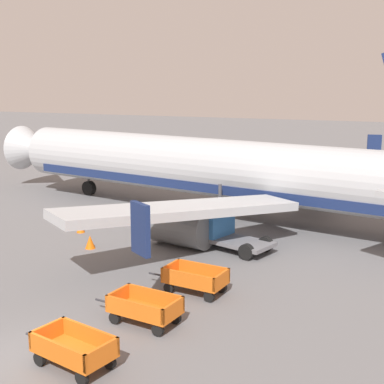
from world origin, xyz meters
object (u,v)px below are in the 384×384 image
object	(u,v)px
baggage_cart_second_in_row	(74,349)
traffic_cone_mid_apron	(90,242)
airplane	(218,169)
baggage_cart_fourth_in_row	(195,279)
service_truck_beside_carts	(219,226)
traffic_cone_near_plane	(81,227)
baggage_cart_third_in_row	(145,308)

from	to	relation	value
baggage_cart_second_in_row	traffic_cone_mid_apron	world-z (taller)	baggage_cart_second_in_row
airplane	baggage_cart_second_in_row	distance (m)	19.80
baggage_cart_fourth_in_row	service_truck_beside_carts	xyz separation A→B (m)	(-1.30, 6.37, 0.50)
baggage_cart_fourth_in_row	airplane	bearing A→B (deg)	106.12
baggage_cart_fourth_in_row	traffic_cone_near_plane	distance (m)	11.19
baggage_cart_third_in_row	traffic_cone_near_plane	distance (m)	12.86
airplane	baggage_cart_third_in_row	distance (m)	16.45
baggage_cart_fourth_in_row	traffic_cone_mid_apron	bearing A→B (deg)	155.14
airplane	traffic_cone_near_plane	size ratio (longest dim) A/B	60.25
baggage_cart_second_in_row	traffic_cone_near_plane	distance (m)	15.22
service_truck_beside_carts	traffic_cone_mid_apron	size ratio (longest dim) A/B	6.79
baggage_cart_second_in_row	baggage_cart_third_in_row	bearing A→B (deg)	80.57
service_truck_beside_carts	traffic_cone_near_plane	world-z (taller)	service_truck_beside_carts
traffic_cone_mid_apron	baggage_cart_third_in_row	bearing A→B (deg)	-44.95
baggage_cart_fourth_in_row	traffic_cone_near_plane	size ratio (longest dim) A/B	5.80
airplane	baggage_cart_second_in_row	bearing A→B (deg)	-82.70
airplane	baggage_cart_fourth_in_row	distance (m)	13.33
airplane	baggage_cart_third_in_row	size ratio (longest dim) A/B	10.37
baggage_cart_third_in_row	airplane	bearing A→B (deg)	100.91
baggage_cart_third_in_row	baggage_cart_fourth_in_row	distance (m)	3.43
airplane	service_truck_beside_carts	world-z (taller)	airplane
baggage_cart_second_in_row	traffic_cone_mid_apron	xyz separation A→B (m)	(-6.23, 10.31, -0.25)
baggage_cart_fourth_in_row	service_truck_beside_carts	size ratio (longest dim) A/B	0.76
traffic_cone_near_plane	traffic_cone_mid_apron	distance (m)	3.23
baggage_cart_second_in_row	baggage_cart_third_in_row	world-z (taller)	same
airplane	baggage_cart_second_in_row	xyz separation A→B (m)	(2.50, -19.48, -2.45)
baggage_cart_third_in_row	traffic_cone_near_plane	size ratio (longest dim) A/B	5.81
airplane	traffic_cone_near_plane	xyz separation A→B (m)	(-5.94, -6.82, -2.74)
baggage_cart_second_in_row	service_truck_beside_carts	xyz separation A→B (m)	(-0.16, 13.27, 0.50)
baggage_cart_second_in_row	traffic_cone_mid_apron	distance (m)	12.05
airplane	baggage_cart_second_in_row	world-z (taller)	airplane
airplane	baggage_cart_fourth_in_row	world-z (taller)	airplane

